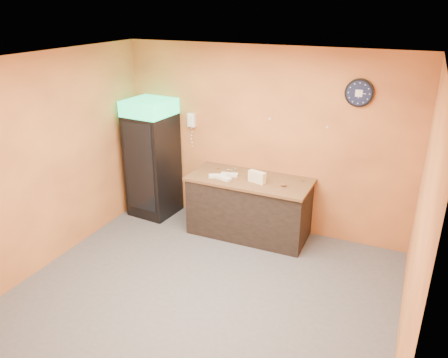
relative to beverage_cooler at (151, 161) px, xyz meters
The scene contains 15 objects.
floor 2.57m from the beverage_cooler, 42.35° to the right, with size 4.50×4.50×0.00m, color #47474C.
back_wall 1.86m from the beverage_cooler, 12.58° to the left, with size 4.50×0.02×2.80m, color orange.
left_wall 1.74m from the beverage_cooler, 106.87° to the right, with size 0.02×4.00×2.80m, color orange.
right_wall 4.35m from the beverage_cooler, 21.82° to the right, with size 0.02×4.00×2.80m, color orange.
ceiling 3.02m from the beverage_cooler, 42.35° to the right, with size 4.50×4.00×0.02m, color white.
beverage_cooler is the anchor object (origin of this frame).
prep_counter 1.80m from the beverage_cooler, ahead, with size 1.77×0.79×0.89m, color black.
wall_clock 3.37m from the beverage_cooler, ahead, with size 0.38×0.06×0.38m.
wall_phone 0.94m from the beverage_cooler, 30.51° to the left, with size 0.12×0.10×0.22m.
butcher_paper 1.72m from the beverage_cooler, ahead, with size 1.82×0.85×0.04m, color brown.
sub_roll_stack 1.87m from the beverage_cooler, ahead, with size 0.28×0.16×0.17m.
wrapped_sandwich_left 1.27m from the beverage_cooler, ahead, with size 0.26×0.10×0.04m, color silver.
wrapped_sandwich_mid 1.39m from the beverage_cooler, ahead, with size 0.26×0.10×0.04m, color silver.
wrapped_sandwich_right 1.40m from the beverage_cooler, ahead, with size 0.26×0.10×0.04m, color silver.
kitchen_tool 1.42m from the beverage_cooler, ahead, with size 0.05×0.05×0.05m, color silver.
Camera 1 is at (2.06, -4.01, 3.37)m, focal length 35.00 mm.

